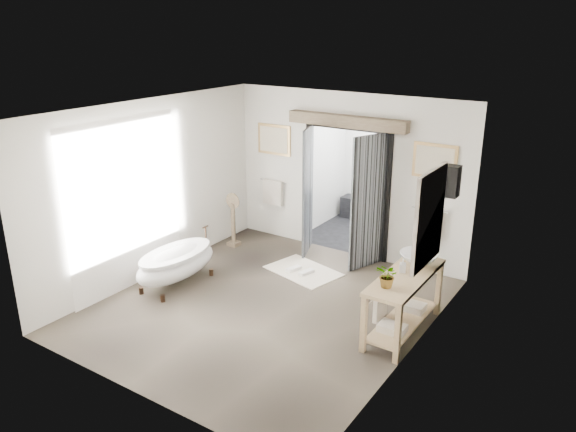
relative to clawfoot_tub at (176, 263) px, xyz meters
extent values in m
plane|color=brown|center=(1.62, 0.19, -0.38)|extent=(5.00, 5.00, 0.00)
cube|color=silver|center=(1.62, -2.31, 1.07)|extent=(4.50, 0.02, 2.90)
cube|color=silver|center=(-0.63, 0.19, 1.07)|extent=(0.02, 5.00, 2.90)
cube|color=silver|center=(3.87, 0.19, 1.07)|extent=(0.02, 5.00, 2.90)
cube|color=silver|center=(0.09, 2.69, 1.07)|extent=(1.45, 0.02, 2.90)
cube|color=silver|center=(3.14, 2.69, 1.07)|extent=(1.45, 0.02, 2.90)
cube|color=silver|center=(1.62, 2.69, 2.22)|extent=(1.60, 0.02, 0.60)
cube|color=silver|center=(1.62, 0.19, 2.52)|extent=(4.50, 5.00, 0.02)
cube|color=white|center=(-0.58, -0.41, 0.97)|extent=(0.02, 2.20, 2.70)
cube|color=gray|center=(3.84, 0.62, 1.32)|extent=(0.05, 0.95, 1.25)
cube|color=silver|center=(3.81, 0.62, 1.32)|extent=(0.01, 0.80, 1.10)
cube|color=black|center=(3.75, 1.74, 1.52)|extent=(0.20, 0.20, 0.45)
sphere|color=#FFCC8C|center=(3.75, 1.74, 1.52)|extent=(0.10, 0.10, 0.10)
cube|color=black|center=(1.62, 3.69, -0.37)|extent=(2.20, 2.00, 0.01)
cube|color=silver|center=(1.62, 3.69, 2.12)|extent=(2.20, 2.00, 0.02)
cube|color=white|center=(1.62, 4.69, 0.87)|extent=(2.20, 0.02, 2.50)
cube|color=white|center=(0.52, 3.69, 0.87)|extent=(0.02, 2.00, 2.50)
cube|color=white|center=(2.72, 3.69, 0.87)|extent=(0.02, 2.00, 2.50)
cube|color=black|center=(1.62, 4.51, -0.15)|extent=(2.00, 0.35, 0.45)
cylinder|color=silver|center=(1.22, 4.66, 1.22)|extent=(0.40, 0.03, 0.40)
cylinder|color=silver|center=(2.02, 4.66, 1.22)|extent=(0.40, 0.03, 0.40)
cube|color=black|center=(0.82, 2.69, 0.77)|extent=(0.07, 0.10, 2.30)
cube|color=black|center=(2.42, 2.69, 0.77)|extent=(0.07, 0.10, 2.30)
cube|color=black|center=(1.62, 2.69, 1.92)|extent=(1.67, 0.10, 0.07)
cube|color=black|center=(1.02, 2.34, 0.77)|extent=(0.31, 0.76, 2.30)
cube|color=black|center=(2.22, 2.34, 0.77)|extent=(0.31, 0.76, 2.30)
cube|color=#736248|center=(1.62, 2.59, 2.04)|extent=(2.20, 0.20, 0.20)
cube|color=#AB844B|center=(0.07, 2.67, 1.54)|extent=(0.72, 0.03, 0.57)
cube|color=beige|center=(0.07, 2.65, 1.54)|extent=(0.62, 0.01, 0.47)
cube|color=#AB844B|center=(3.17, 2.67, 1.54)|extent=(0.72, 0.03, 0.57)
cube|color=beige|center=(3.17, 2.65, 1.54)|extent=(0.62, 0.01, 0.47)
cylinder|color=silver|center=(0.07, 2.63, 0.74)|extent=(0.60, 0.02, 0.02)
cube|color=beige|center=(0.07, 2.61, 0.52)|extent=(0.42, 0.08, 0.48)
cylinder|color=silver|center=(3.17, 2.63, 0.74)|extent=(0.60, 0.02, 0.02)
cube|color=beige|center=(3.17, 2.61, 0.52)|extent=(0.42, 0.08, 0.48)
cylinder|color=#3B2618|center=(-0.23, -0.56, -0.32)|extent=(0.07, 0.07, 0.11)
cylinder|color=#3B2618|center=(0.23, -0.56, -0.32)|extent=(0.07, 0.07, 0.11)
cylinder|color=#3B2618|center=(-0.23, 0.56, -0.32)|extent=(0.07, 0.07, 0.11)
cylinder|color=#3B2618|center=(0.23, 0.56, -0.32)|extent=(0.07, 0.07, 0.11)
ellipsoid|color=white|center=(0.00, 0.00, -0.01)|extent=(0.71, 1.58, 0.50)
cylinder|color=#3B2618|center=(0.00, 0.73, 0.29)|extent=(0.03, 0.03, 0.20)
cube|color=tan|center=(3.36, -0.12, 0.05)|extent=(0.07, 0.07, 0.85)
cube|color=tan|center=(3.82, -0.12, 0.05)|extent=(0.07, 0.07, 0.85)
cube|color=tan|center=(3.36, 1.36, 0.05)|extent=(0.07, 0.07, 0.85)
cube|color=tan|center=(3.82, 1.36, 0.05)|extent=(0.07, 0.07, 0.85)
cube|color=tan|center=(3.59, 0.62, 0.45)|extent=(0.55, 1.60, 0.05)
cube|color=tan|center=(3.59, 0.62, -0.22)|extent=(0.45, 1.50, 0.03)
cylinder|color=silver|center=(3.32, 0.62, 0.22)|extent=(0.02, 1.40, 0.02)
cube|color=beige|center=(3.32, 0.47, 0.02)|extent=(0.06, 0.34, 0.42)
cube|color=beige|center=(3.59, 0.27, -0.15)|extent=(0.35, 0.25, 0.10)
cube|color=beige|center=(3.59, 0.97, -0.15)|extent=(0.35, 0.25, 0.10)
cube|color=#736248|center=(-0.28, 1.80, -0.34)|extent=(0.20, 0.20, 0.07)
cylinder|color=#736248|center=(-0.28, 1.80, 0.07)|extent=(0.08, 0.08, 0.77)
cylinder|color=silver|center=(-0.28, 1.82, 0.51)|extent=(0.27, 0.02, 0.27)
cylinder|color=#736248|center=(-0.28, 1.81, 0.51)|extent=(0.31, 0.01, 0.31)
cube|color=beige|center=(1.44, 1.53, -0.37)|extent=(1.36, 1.07, 0.01)
cube|color=white|center=(1.29, 1.46, -0.34)|extent=(0.17, 0.29, 0.05)
cube|color=white|center=(1.55, 1.46, -0.34)|extent=(0.17, 0.29, 0.05)
imported|color=white|center=(3.61, 1.03, 0.56)|extent=(0.67, 0.67, 0.18)
imported|color=gray|center=(3.54, 0.15, 0.63)|extent=(0.35, 0.33, 0.32)
imported|color=gray|center=(3.52, 0.69, 0.57)|extent=(0.11, 0.11, 0.19)
imported|color=gray|center=(3.56, 1.29, 0.55)|extent=(0.14, 0.14, 0.16)
camera|label=1|loc=(6.00, -5.86, 3.66)|focal=35.00mm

